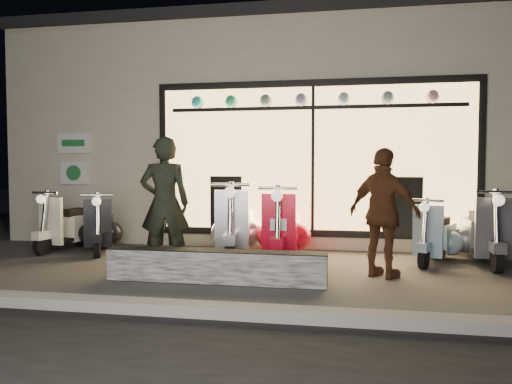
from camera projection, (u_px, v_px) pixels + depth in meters
ground at (243, 272)px, 6.71m from camera, size 40.00×40.00×0.00m
kerb at (199, 310)px, 4.74m from camera, size 40.00×0.25×0.12m
shop_building at (288, 137)px, 11.49m from camera, size 10.20×6.23×4.20m
graffiti_barrier at (216, 266)px, 6.10m from camera, size 2.71×0.28×0.40m
scooter_silver at (236, 227)px, 7.99m from camera, size 0.61×1.59×1.13m
scooter_red at (283, 230)px, 7.67m from camera, size 0.50×1.52×1.09m
scooter_black at (100, 228)px, 8.39m from camera, size 0.78×1.30×0.95m
scooter_cream at (73, 226)px, 8.61m from camera, size 0.58×1.37×0.97m
scooter_blue at (436, 237)px, 7.45m from camera, size 0.75×1.27×0.93m
scooter_grey at (484, 234)px, 7.36m from camera, size 0.48×1.46×1.05m
man at (165, 203)px, 6.85m from camera, size 0.75×0.59×1.83m
woman at (384, 213)px, 6.34m from camera, size 1.04×0.87×1.66m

